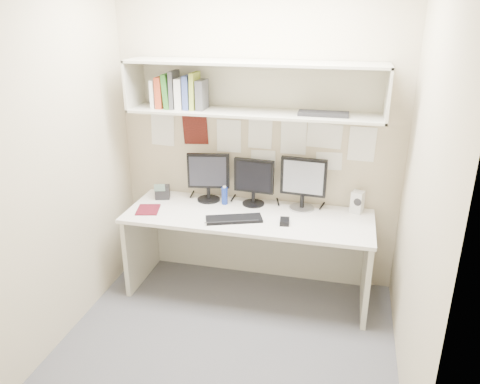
% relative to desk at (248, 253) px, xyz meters
% --- Properties ---
extents(floor, '(2.40, 2.00, 0.01)m').
position_rel_desk_xyz_m(floor, '(0.00, -0.65, -0.37)').
color(floor, '#4C4C51').
rests_on(floor, ground).
extents(wall_back, '(2.40, 0.02, 2.60)m').
position_rel_desk_xyz_m(wall_back, '(0.00, 0.35, 0.93)').
color(wall_back, '#BBAD8F').
rests_on(wall_back, ground).
extents(wall_front, '(2.40, 0.02, 2.60)m').
position_rel_desk_xyz_m(wall_front, '(0.00, -1.65, 0.93)').
color(wall_front, '#BBAD8F').
rests_on(wall_front, ground).
extents(wall_left, '(0.02, 2.00, 2.60)m').
position_rel_desk_xyz_m(wall_left, '(-1.20, -0.65, 0.93)').
color(wall_left, '#BBAD8F').
rests_on(wall_left, ground).
extents(wall_right, '(0.02, 2.00, 2.60)m').
position_rel_desk_xyz_m(wall_right, '(1.20, -0.65, 0.93)').
color(wall_right, '#BBAD8F').
rests_on(wall_right, ground).
extents(desk, '(2.00, 0.70, 0.73)m').
position_rel_desk_xyz_m(desk, '(0.00, 0.00, 0.00)').
color(desk, silver).
rests_on(desk, floor).
extents(overhead_hutch, '(2.00, 0.38, 0.40)m').
position_rel_desk_xyz_m(overhead_hutch, '(0.00, 0.21, 1.35)').
color(overhead_hutch, beige).
rests_on(overhead_hutch, wall_back).
extents(pinned_papers, '(1.92, 0.01, 0.48)m').
position_rel_desk_xyz_m(pinned_papers, '(0.00, 0.34, 0.88)').
color(pinned_papers, white).
rests_on(pinned_papers, wall_back).
extents(monitor_left, '(0.36, 0.20, 0.42)m').
position_rel_desk_xyz_m(monitor_left, '(-0.40, 0.22, 0.60)').
color(monitor_left, black).
rests_on(monitor_left, desk).
extents(monitor_center, '(0.34, 0.19, 0.40)m').
position_rel_desk_xyz_m(monitor_center, '(-0.00, 0.22, 0.59)').
color(monitor_center, black).
rests_on(monitor_center, desk).
extents(monitor_right, '(0.38, 0.21, 0.44)m').
position_rel_desk_xyz_m(monitor_right, '(0.41, 0.22, 0.60)').
color(monitor_right, '#A5A5AA').
rests_on(monitor_right, desk).
extents(keyboard, '(0.47, 0.30, 0.02)m').
position_rel_desk_xyz_m(keyboard, '(-0.08, -0.14, 0.37)').
color(keyboard, black).
rests_on(keyboard, desk).
extents(mouse, '(0.08, 0.12, 0.04)m').
position_rel_desk_xyz_m(mouse, '(0.31, -0.11, 0.38)').
color(mouse, black).
rests_on(mouse, desk).
extents(speaker, '(0.12, 0.12, 0.18)m').
position_rel_desk_xyz_m(speaker, '(0.86, 0.24, 0.46)').
color(speaker, beige).
rests_on(speaker, desk).
extents(blue_bottle, '(0.05, 0.05, 0.16)m').
position_rel_desk_xyz_m(blue_bottle, '(-0.24, 0.16, 0.44)').
color(blue_bottle, navy).
rests_on(blue_bottle, desk).
extents(maroon_notebook, '(0.22, 0.25, 0.01)m').
position_rel_desk_xyz_m(maroon_notebook, '(-0.83, -0.12, 0.37)').
color(maroon_notebook, '#500D18').
rests_on(maroon_notebook, desk).
extents(desk_phone, '(0.15, 0.14, 0.15)m').
position_rel_desk_xyz_m(desk_phone, '(-0.81, 0.16, 0.42)').
color(desk_phone, black).
rests_on(desk_phone, desk).
extents(book_stack, '(0.44, 0.18, 0.30)m').
position_rel_desk_xyz_m(book_stack, '(-0.60, 0.15, 1.30)').
color(book_stack, silver).
rests_on(book_stack, overhead_hutch).
extents(hutch_tray, '(0.38, 0.15, 0.03)m').
position_rel_desk_xyz_m(hutch_tray, '(0.54, 0.13, 1.19)').
color(hutch_tray, black).
rests_on(hutch_tray, overhead_hutch).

